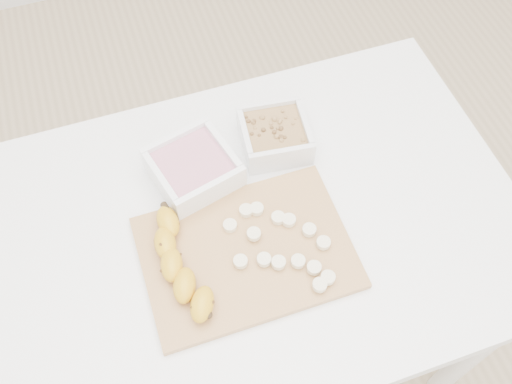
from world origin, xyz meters
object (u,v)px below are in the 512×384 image
object	(u,v)px
cutting_board	(246,252)
bowl_granola	(275,135)
bowl_yogurt	(194,169)
table	(261,244)
banana	(181,265)

from	to	relation	value
cutting_board	bowl_granola	bearing A→B (deg)	58.63
bowl_yogurt	bowl_granola	size ratio (longest dim) A/B	1.23
table	bowl_granola	world-z (taller)	bowl_granola
banana	cutting_board	bearing A→B (deg)	6.16
bowl_yogurt	banana	xyz separation A→B (m)	(-0.07, -0.19, -0.00)
bowl_granola	banana	distance (m)	0.33
table	bowl_granola	distance (m)	0.22
cutting_board	banana	xyz separation A→B (m)	(-0.12, 0.00, 0.03)
bowl_yogurt	cutting_board	size ratio (longest dim) A/B	0.48
table	cutting_board	distance (m)	0.13
bowl_granola	banana	world-z (taller)	bowl_granola
table	cutting_board	xyz separation A→B (m)	(-0.05, -0.06, 0.10)
table	banana	world-z (taller)	banana
cutting_board	banana	world-z (taller)	banana
table	banana	size ratio (longest dim) A/B	4.40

